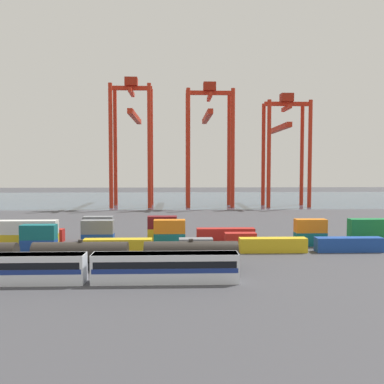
% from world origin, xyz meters
% --- Properties ---
extents(ground_plane, '(420.00, 420.00, 0.00)m').
position_xyz_m(ground_plane, '(0.00, 40.00, 0.00)').
color(ground_plane, '#424247').
extents(harbour_water, '(400.00, 110.00, 0.01)m').
position_xyz_m(harbour_water, '(0.00, 130.90, 0.00)').
color(harbour_water, '#384C60').
rests_on(harbour_water, ground_plane).
extents(passenger_train, '(39.66, 3.14, 3.90)m').
position_xyz_m(passenger_train, '(-13.39, -20.79, 2.14)').
color(passenger_train, silver).
rests_on(passenger_train, ground_plane).
extents(freight_tank_row, '(47.18, 3.03, 4.49)m').
position_xyz_m(freight_tank_row, '(-16.14, -13.24, 2.14)').
color(freight_tank_row, '#232326').
rests_on(freight_tank_row, ground_plane).
extents(shipping_container_0, '(6.04, 2.44, 2.60)m').
position_xyz_m(shipping_container_0, '(-26.12, -1.45, 1.30)').
color(shipping_container_0, '#1C4299').
rests_on(shipping_container_0, ground_plane).
extents(shipping_container_1, '(6.04, 2.44, 2.60)m').
position_xyz_m(shipping_container_1, '(-26.12, -1.45, 3.90)').
color(shipping_container_1, '#146066').
rests_on(shipping_container_1, shipping_container_0).
extents(shipping_container_2, '(12.10, 2.44, 2.60)m').
position_xyz_m(shipping_container_2, '(-12.22, -1.45, 1.30)').
color(shipping_container_2, gold).
rests_on(shipping_container_2, ground_plane).
extents(shipping_container_3, '(6.04, 2.44, 2.60)m').
position_xyz_m(shipping_container_3, '(1.67, -1.45, 1.30)').
color(shipping_container_3, slate).
rests_on(shipping_container_3, ground_plane).
extents(shipping_container_4, '(12.10, 2.44, 2.60)m').
position_xyz_m(shipping_container_4, '(15.57, -1.45, 1.30)').
color(shipping_container_4, gold).
rests_on(shipping_container_4, ground_plane).
extents(shipping_container_5, '(12.10, 2.44, 2.60)m').
position_xyz_m(shipping_container_5, '(29.46, -1.45, 1.30)').
color(shipping_container_5, '#1C4299').
rests_on(shipping_container_5, ground_plane).
extents(shipping_container_8, '(12.10, 2.44, 2.60)m').
position_xyz_m(shipping_container_8, '(-30.66, 4.76, 1.30)').
color(shipping_container_8, gold).
rests_on(shipping_container_8, ground_plane).
extents(shipping_container_9, '(12.10, 2.44, 2.60)m').
position_xyz_m(shipping_container_9, '(-30.66, 4.76, 3.90)').
color(shipping_container_9, silver).
rests_on(shipping_container_9, shipping_container_8).
extents(shipping_container_10, '(6.04, 2.44, 2.60)m').
position_xyz_m(shipping_container_10, '(-16.90, 4.76, 1.30)').
color(shipping_container_10, '#1C4299').
rests_on(shipping_container_10, ground_plane).
extents(shipping_container_11, '(6.04, 2.44, 2.60)m').
position_xyz_m(shipping_container_11, '(-16.90, 4.76, 3.90)').
color(shipping_container_11, slate).
rests_on(shipping_container_11, shipping_container_10).
extents(shipping_container_12, '(6.04, 2.44, 2.60)m').
position_xyz_m(shipping_container_12, '(-3.14, 4.76, 1.30)').
color(shipping_container_12, '#146066').
rests_on(shipping_container_12, ground_plane).
extents(shipping_container_13, '(6.04, 2.44, 2.60)m').
position_xyz_m(shipping_container_13, '(-3.14, 4.76, 3.90)').
color(shipping_container_13, orange).
rests_on(shipping_container_13, shipping_container_12).
extents(shipping_container_14, '(6.04, 2.44, 2.60)m').
position_xyz_m(shipping_container_14, '(10.62, 4.76, 1.30)').
color(shipping_container_14, '#AD211C').
rests_on(shipping_container_14, ground_plane).
extents(shipping_container_15, '(6.04, 2.44, 2.60)m').
position_xyz_m(shipping_container_15, '(24.38, 4.76, 1.30)').
color(shipping_container_15, '#146066').
rests_on(shipping_container_15, ground_plane).
extents(shipping_container_16, '(6.04, 2.44, 2.60)m').
position_xyz_m(shipping_container_16, '(24.38, 4.76, 3.90)').
color(shipping_container_16, orange).
rests_on(shipping_container_16, shipping_container_15).
extents(shipping_container_17, '(12.10, 2.44, 2.60)m').
position_xyz_m(shipping_container_17, '(38.14, 4.76, 1.30)').
color(shipping_container_17, '#197538').
rests_on(shipping_container_17, ground_plane).
extents(shipping_container_18, '(12.10, 2.44, 2.60)m').
position_xyz_m(shipping_container_18, '(38.14, 4.76, 3.90)').
color(shipping_container_18, '#197538').
rests_on(shipping_container_18, shipping_container_17).
extents(shipping_container_20, '(12.10, 2.44, 2.60)m').
position_xyz_m(shipping_container_20, '(-31.14, 10.96, 1.30)').
color(shipping_container_20, '#AD211C').
rests_on(shipping_container_20, ground_plane).
extents(shipping_container_21, '(6.04, 2.44, 2.60)m').
position_xyz_m(shipping_container_21, '(-17.94, 10.96, 1.30)').
color(shipping_container_21, orange).
rests_on(shipping_container_21, ground_plane).
extents(shipping_container_22, '(6.04, 2.44, 2.60)m').
position_xyz_m(shipping_container_22, '(-17.94, 10.96, 3.90)').
color(shipping_container_22, slate).
rests_on(shipping_container_22, shipping_container_21).
extents(shipping_container_23, '(6.04, 2.44, 2.60)m').
position_xyz_m(shipping_container_23, '(-4.74, 10.96, 1.30)').
color(shipping_container_23, gold).
rests_on(shipping_container_23, ground_plane).
extents(shipping_container_24, '(6.04, 2.44, 2.60)m').
position_xyz_m(shipping_container_24, '(-4.74, 10.96, 3.90)').
color(shipping_container_24, maroon).
rests_on(shipping_container_24, shipping_container_23).
extents(shipping_container_25, '(12.10, 2.44, 2.60)m').
position_xyz_m(shipping_container_25, '(8.46, 10.96, 1.30)').
color(shipping_container_25, '#AD211C').
rests_on(shipping_container_25, ground_plane).
extents(gantry_crane_west, '(16.08, 40.49, 50.00)m').
position_xyz_m(gantry_crane_west, '(-19.25, 92.70, 30.36)').
color(gantry_crane_west, red).
rests_on(gantry_crane_west, ground_plane).
extents(gantry_crane_central, '(18.51, 38.36, 48.36)m').
position_xyz_m(gantry_crane_central, '(11.09, 92.41, 29.75)').
color(gantry_crane_central, red).
rests_on(gantry_crane_central, ground_plane).
extents(gantry_crane_east, '(17.46, 34.67, 44.27)m').
position_xyz_m(gantry_crane_east, '(41.44, 92.08, 26.90)').
color(gantry_crane_east, red).
rests_on(gantry_crane_east, ground_plane).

